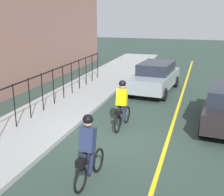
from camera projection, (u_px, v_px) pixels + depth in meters
ground_plane at (120, 138)px, 10.27m from camera, size 80.00×80.00×0.00m
lane_line_centre at (167, 144)px, 9.82m from camera, size 36.00×0.12×0.01m
sidewalk at (33, 125)px, 11.22m from camera, size 40.00×3.20×0.15m
iron_fence at (36, 89)px, 11.93m from camera, size 14.66×0.04×1.60m
cyclist_lead at (122, 105)px, 10.91m from camera, size 1.71×0.38×1.83m
cyclist_follow at (88, 150)px, 7.34m from camera, size 1.71×0.38×1.83m
parked_sedan_rear at (155, 77)px, 16.02m from camera, size 4.55×2.25×1.58m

